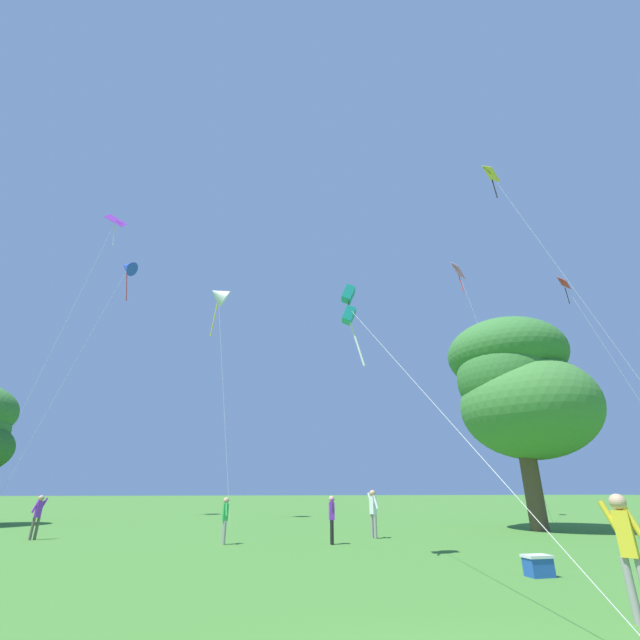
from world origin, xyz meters
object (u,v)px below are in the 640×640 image
object	(u,v)px
person_far_back	(38,513)
person_near_tree	(373,509)
kite_white_distant	(218,295)
picnic_cooler	(538,566)
kite_red_high	(571,296)
person_in_red_shirt	(627,543)
person_child_small	(225,516)
kite_purple_streamer	(112,231)
person_in_blue_jacket	(332,515)
kite_blue_delta	(128,267)
tree_right_cluster	(517,385)
kite_pink_low	(461,279)
kite_yellow_diamond	(496,184)
kite_teal_box	(349,307)

from	to	relation	value
person_far_back	person_near_tree	distance (m)	13.49
kite_white_distant	picnic_cooler	bearing A→B (deg)	-69.51
kite_red_high	person_in_red_shirt	distance (m)	25.51
person_child_small	person_near_tree	distance (m)	6.05
person_near_tree	picnic_cooler	xyz separation A→B (m)	(0.83, -8.71, -0.87)
kite_purple_streamer	person_far_back	size ratio (longest dim) A/B	15.39
kite_purple_streamer	person_in_blue_jacket	bearing A→B (deg)	-50.74
kite_purple_streamer	person_near_tree	xyz separation A→B (m)	(17.19, -16.70, -21.87)
kite_blue_delta	tree_right_cluster	size ratio (longest dim) A/B	1.95
kite_purple_streamer	kite_blue_delta	size ratio (longest dim) A/B	1.17
person_child_small	tree_right_cluster	bearing A→B (deg)	9.35
kite_purple_streamer	person_child_small	distance (m)	30.31
kite_white_distant	person_near_tree	world-z (taller)	kite_white_distant
kite_pink_low	picnic_cooler	distance (m)	29.43
kite_yellow_diamond	person_in_blue_jacket	world-z (taller)	kite_yellow_diamond
person_in_red_shirt	tree_right_cluster	size ratio (longest dim) A/B	0.16
kite_yellow_diamond	kite_purple_streamer	bearing A→B (deg)	160.21
person_near_tree	tree_right_cluster	xyz separation A→B (m)	(9.06, 1.63, 6.01)
kite_purple_streamer	picnic_cooler	size ratio (longest dim) A/B	41.59
person_far_back	person_near_tree	world-z (taller)	person_near_tree
kite_red_high	kite_teal_box	distance (m)	21.08
kite_red_high	person_child_small	distance (m)	25.42
kite_teal_box	kite_red_high	bearing A→B (deg)	26.03
kite_yellow_diamond	person_in_blue_jacket	size ratio (longest dim) A/B	16.60
kite_white_distant	picnic_cooler	size ratio (longest dim) A/B	28.83
kite_teal_box	kite_pink_low	xyz separation A→B (m)	(15.13, 16.68, 11.14)
kite_teal_box	kite_purple_streamer	bearing A→B (deg)	123.24
kite_blue_delta	person_in_blue_jacket	xyz separation A→B (m)	(13.65, -20.21, -19.49)
kite_purple_streamer	tree_right_cluster	world-z (taller)	kite_purple_streamer
person_in_red_shirt	tree_right_cluster	xyz separation A→B (m)	(9.31, 13.92, 6.06)
picnic_cooler	tree_right_cluster	bearing A→B (deg)	51.48
person_in_blue_jacket	kite_yellow_diamond	bearing A→B (deg)	24.96
kite_pink_low	person_child_small	size ratio (longest dim) A/B	13.01
kite_purple_streamer	kite_teal_box	bearing A→B (deg)	-56.76
tree_right_cluster	person_in_red_shirt	bearing A→B (deg)	-123.77
kite_teal_box	picnic_cooler	distance (m)	8.57
kite_pink_low	person_in_red_shirt	xyz separation A→B (m)	(-12.87, -23.26, -17.61)
kite_white_distant	kite_pink_low	bearing A→B (deg)	-7.50
kite_pink_low	person_child_small	distance (m)	28.29
kite_yellow_diamond	kite_blue_delta	size ratio (longest dim) A/B	1.26
kite_purple_streamer	kite_blue_delta	world-z (taller)	kite_purple_streamer
kite_purple_streamer	tree_right_cluster	size ratio (longest dim) A/B	2.29
kite_red_high	tree_right_cluster	distance (m)	9.47
kite_red_high	person_far_back	xyz separation A→B (m)	(-28.83, -0.72, -12.86)
kite_purple_streamer	person_far_back	distance (m)	26.52
tree_right_cluster	kite_blue_delta	bearing A→B (deg)	145.79
person_child_small	kite_pink_low	bearing A→B (deg)	32.43
kite_white_distant	tree_right_cluster	xyz separation A→B (m)	(16.57, -12.00, -9.21)
kite_white_distant	kite_blue_delta	xyz separation A→B (m)	(-8.31, 4.92, 4.15)
kite_blue_delta	tree_right_cluster	bearing A→B (deg)	-34.21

